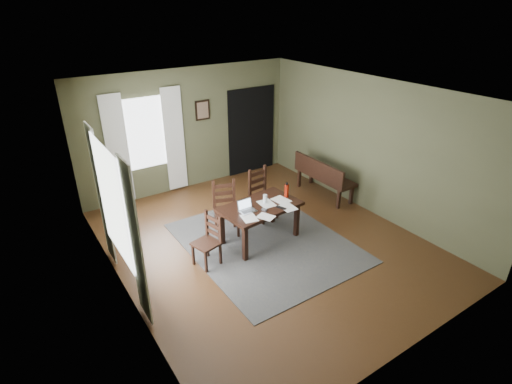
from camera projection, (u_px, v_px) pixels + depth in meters
ground at (265, 243)px, 7.23m from camera, size 5.00×6.00×0.01m
room_shell at (266, 149)px, 6.44m from camera, size 5.02×6.02×2.71m
rug at (265, 242)px, 7.23m from camera, size 2.60×3.20×0.01m
dining_table at (260, 210)px, 7.05m from camera, size 1.48×0.99×0.70m
chair_end at (208, 241)px, 6.48m from camera, size 0.47×0.47×0.89m
chair_back_left at (226, 209)px, 7.35m from camera, size 0.56×0.56×1.01m
chair_back_right at (262, 195)px, 7.86m from camera, size 0.49×0.50×1.03m
bench at (322, 174)px, 8.74m from camera, size 0.49×1.52×0.86m
laptop at (246, 208)px, 6.82m from camera, size 0.29×0.23×0.19m
computer_mouse at (264, 210)px, 6.83m from camera, size 0.07×0.10×0.03m
tv_remote at (281, 208)px, 6.91m from camera, size 0.11×0.20×0.02m
drinking_glass at (265, 199)px, 7.07m from camera, size 0.09×0.09×0.16m
water_bottle at (287, 190)px, 7.26m from camera, size 0.09×0.09×0.28m
paper_a at (249, 218)px, 6.61m from camera, size 0.29×0.35×0.00m
paper_b at (288, 207)px, 6.94m from camera, size 0.25×0.32×0.00m
paper_c at (267, 204)px, 7.07m from camera, size 0.27×0.34×0.00m
paper_d at (281, 200)px, 7.19m from camera, size 0.29×0.35×0.00m
paper_e at (266, 217)px, 6.64m from camera, size 0.31×0.34×0.00m
window_left at (112, 202)px, 5.51m from camera, size 0.01×1.30×1.70m
window_back at (145, 133)px, 8.32m from camera, size 1.00×0.01×1.50m
curtain_left_near at (136, 244)px, 5.02m from camera, size 0.03×0.48×2.30m
curtain_left_far at (101, 196)px, 6.25m from camera, size 0.03×0.48×2.30m
curtain_back_left at (118, 151)px, 8.10m from camera, size 0.44×0.03×2.30m
curtain_back_right at (175, 140)px, 8.72m from camera, size 0.44×0.03×2.30m
framed_picture at (203, 110)px, 8.86m from camera, size 0.34×0.03×0.44m
doorway_back at (252, 131)px, 9.82m from camera, size 1.30×0.03×2.10m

